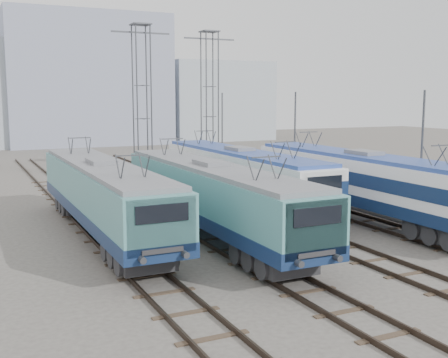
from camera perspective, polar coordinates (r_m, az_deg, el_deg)
ground at (r=24.23m, az=7.68°, el=-7.66°), size 160.00×160.00×0.00m
platform at (r=36.41m, az=14.32°, el=-2.20°), size 4.00×70.00×0.30m
locomotive_far_left at (r=27.10m, az=-12.14°, el=-1.38°), size 2.74×17.29×3.25m
locomotive_center_left at (r=26.08m, az=-1.13°, el=-1.59°), size 2.73×17.22×3.24m
locomotive_center_right at (r=33.30m, az=1.72°, el=0.67°), size 2.73×17.22×3.24m
locomotive_far_right at (r=30.91m, az=14.17°, el=-0.07°), size 2.80×17.71×3.33m
catenary_tower_west at (r=43.41m, az=-8.32°, el=8.24°), size 4.50×1.20×12.00m
catenary_tower_east at (r=47.57m, az=-1.46°, el=8.33°), size 4.50×1.20×12.00m
mast_front at (r=30.48m, az=19.41°, el=1.93°), size 0.12×0.12×7.00m
mast_mid at (r=39.85m, az=7.19°, el=3.74°), size 0.12×0.12×7.00m
mast_rear at (r=50.36m, az=-0.19°, el=4.76°), size 0.12×0.12×7.00m
building_center at (r=83.22m, az=-13.93°, el=9.72°), size 22.00×14.00×18.00m
building_east at (r=89.40m, az=-1.08°, el=7.92°), size 16.00×12.00×12.00m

